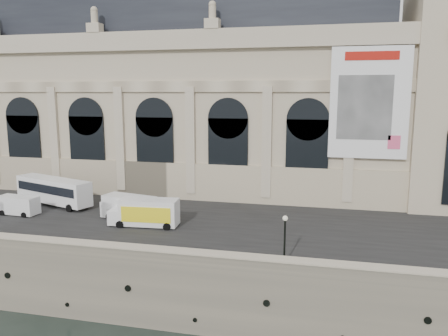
# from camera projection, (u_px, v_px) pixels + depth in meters

# --- Properties ---
(ground) EXTENTS (260.00, 260.00, 0.00)m
(ground) POSITION_uv_depth(u_px,v_px,m) (109.00, 324.00, 38.66)
(ground) COLOR black
(ground) RESTS_ON ground
(quay) EXTENTS (160.00, 70.00, 6.00)m
(quay) POSITION_uv_depth(u_px,v_px,m) (209.00, 199.00, 71.76)
(quay) COLOR gray
(quay) RESTS_ON ground
(street) EXTENTS (160.00, 24.00, 0.06)m
(street) POSITION_uv_depth(u_px,v_px,m) (163.00, 215.00, 51.07)
(street) COLOR #2D2D2D
(street) RESTS_ON quay
(parapet) EXTENTS (160.00, 1.40, 1.21)m
(parapet) POSITION_uv_depth(u_px,v_px,m) (109.00, 251.00, 38.11)
(parapet) COLOR gray
(parapet) RESTS_ON quay
(museum) EXTENTS (69.00, 18.70, 29.10)m
(museum) POSITION_uv_depth(u_px,v_px,m) (164.00, 96.00, 66.24)
(museum) COLOR #BFB193
(museum) RESTS_ON quay
(bus_left) EXTENTS (11.94, 6.14, 3.48)m
(bus_left) POSITION_uv_depth(u_px,v_px,m) (53.00, 190.00, 55.56)
(bus_left) COLOR white
(bus_left) RESTS_ON quay
(van_b) EXTENTS (5.14, 2.37, 2.23)m
(van_b) POSITION_uv_depth(u_px,v_px,m) (16.00, 205.00, 51.39)
(van_b) COLOR white
(van_b) RESTS_ON quay
(van_c) EXTENTS (6.58, 3.59, 2.77)m
(van_c) POSITION_uv_depth(u_px,v_px,m) (126.00, 207.00, 49.39)
(van_c) COLOR white
(van_c) RESTS_ON quay
(box_truck) EXTENTS (7.59, 3.10, 2.99)m
(box_truck) POSITION_uv_depth(u_px,v_px,m) (145.00, 213.00, 46.87)
(box_truck) COLOR white
(box_truck) RESTS_ON quay
(lamp_right) EXTENTS (0.44, 0.44, 4.31)m
(lamp_right) POSITION_uv_depth(u_px,v_px,m) (285.00, 241.00, 36.01)
(lamp_right) COLOR black
(lamp_right) RESTS_ON quay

